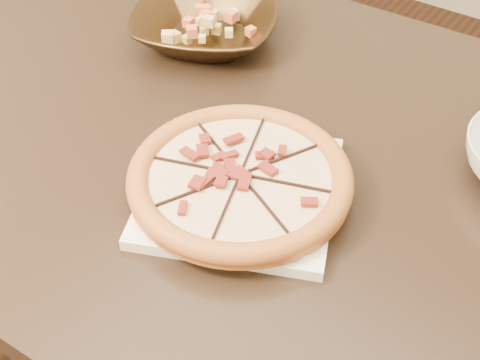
{
  "coord_description": "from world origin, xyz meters",
  "views": [
    {
      "loc": [
        0.43,
        -0.63,
        1.41
      ],
      "look_at": [
        0.04,
        -0.07,
        0.78
      ],
      "focal_mm": 50.0,
      "sensor_mm": 36.0,
      "label": 1
    }
  ],
  "objects_px": {
    "plate": "(240,190)",
    "bronze_bowl": "(206,26)",
    "dining_table": "(244,175)",
    "pizza": "(240,178)"
  },
  "relations": [
    {
      "from": "bronze_bowl",
      "to": "dining_table",
      "type": "bearing_deg",
      "value": -40.9
    },
    {
      "from": "plate",
      "to": "pizza",
      "type": "xyz_separation_m",
      "value": [
        -0.0,
        -0.0,
        0.02
      ]
    },
    {
      "from": "dining_table",
      "to": "bronze_bowl",
      "type": "relative_size",
      "value": 5.7
    },
    {
      "from": "dining_table",
      "to": "bronze_bowl",
      "type": "xyz_separation_m",
      "value": [
        -0.21,
        0.18,
        0.13
      ]
    },
    {
      "from": "dining_table",
      "to": "bronze_bowl",
      "type": "distance_m",
      "value": 0.31
    },
    {
      "from": "plate",
      "to": "bronze_bowl",
      "type": "relative_size",
      "value": 1.31
    },
    {
      "from": "plate",
      "to": "bronze_bowl",
      "type": "bearing_deg",
      "value": 133.2
    },
    {
      "from": "plate",
      "to": "bronze_bowl",
      "type": "xyz_separation_m",
      "value": [
        -0.29,
        0.31,
        0.02
      ]
    },
    {
      "from": "pizza",
      "to": "dining_table",
      "type": "bearing_deg",
      "value": 121.91
    },
    {
      "from": "dining_table",
      "to": "plate",
      "type": "bearing_deg",
      "value": -58.08
    }
  ]
}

